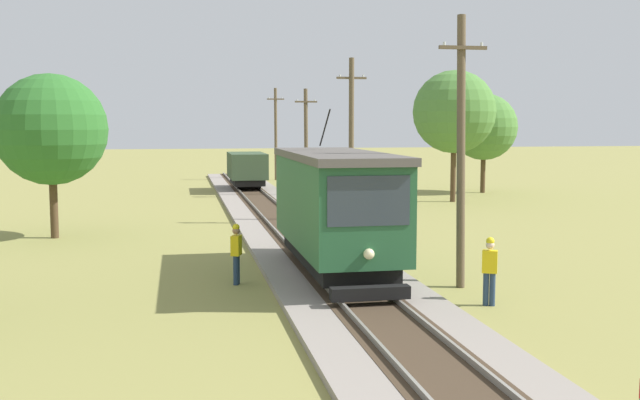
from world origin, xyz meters
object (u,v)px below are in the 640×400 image
(red_tram, at_px, (335,206))
(gravel_pile, at_px, (332,185))
(utility_pole_distant, at_px, (276,133))
(second_worker, at_px, (236,251))
(track_worker, at_px, (490,268))
(tree_left_near, at_px, (484,127))
(tree_right_near, at_px, (454,112))
(utility_pole_far, at_px, (306,142))
(utility_pole_near_tram, at_px, (461,149))
(utility_pole_mid, at_px, (351,139))
(freight_car, at_px, (247,169))
(tree_right_far, at_px, (51,130))

(red_tram, height_order, gravel_pile, red_tram)
(utility_pole_distant, xyz_separation_m, second_worker, (-6.27, -39.28, -2.86))
(red_tram, bearing_deg, second_worker, -174.21)
(track_worker, relative_size, tree_left_near, 0.27)
(gravel_pile, height_order, track_worker, track_worker)
(track_worker, relative_size, tree_right_near, 0.23)
(utility_pole_far, bearing_deg, utility_pole_near_tram, -90.00)
(utility_pole_near_tram, distance_m, gravel_pile, 28.45)
(tree_left_near, bearing_deg, red_tram, -121.55)
(tree_left_near, bearing_deg, utility_pole_mid, -132.53)
(second_worker, bearing_deg, track_worker, 169.38)
(freight_car, bearing_deg, tree_right_near, -38.54)
(utility_pole_mid, distance_m, second_worker, 14.02)
(red_tram, relative_size, tree_left_near, 1.29)
(red_tram, xyz_separation_m, track_worker, (3.19, -4.05, -1.21))
(utility_pole_distant, bearing_deg, utility_pole_mid, -90.00)
(gravel_pile, xyz_separation_m, tree_right_near, (6.07, -6.32, 4.72))
(utility_pole_near_tram, bearing_deg, red_tram, 152.26)
(track_worker, bearing_deg, utility_pole_mid, -154.77)
(gravel_pile, relative_size, tree_right_near, 0.37)
(utility_pole_distant, relative_size, tree_right_near, 0.97)
(utility_pole_near_tram, xyz_separation_m, utility_pole_far, (0.00, 26.01, -0.45))
(utility_pole_distant, relative_size, gravel_pile, 2.61)
(red_tram, distance_m, tree_right_far, 13.97)
(freight_car, relative_size, tree_left_near, 0.79)
(freight_car, relative_size, tree_right_far, 0.78)
(utility_pole_distant, distance_m, second_worker, 39.88)
(tree_right_near, bearing_deg, gravel_pile, 133.86)
(utility_pole_mid, relative_size, tree_left_near, 1.15)
(utility_pole_distant, bearing_deg, tree_right_near, -66.60)
(tree_left_near, distance_m, tree_right_far, 29.39)
(utility_pole_near_tram, xyz_separation_m, tree_left_near, (12.20, 26.91, 0.45))
(red_tram, bearing_deg, tree_left_near, 58.45)
(freight_car, height_order, utility_pole_distant, utility_pole_distant)
(gravel_pile, bearing_deg, tree_right_near, -46.14)
(utility_pole_distant, distance_m, gravel_pile, 13.11)
(gravel_pile, distance_m, second_worker, 28.03)
(tree_right_near, bearing_deg, utility_pole_mid, -134.69)
(track_worker, bearing_deg, second_worker, -95.67)
(freight_car, bearing_deg, tree_left_near, -14.67)
(freight_car, bearing_deg, utility_pole_mid, -79.32)
(freight_car, distance_m, utility_pole_distant, 10.53)
(utility_pole_mid, bearing_deg, red_tram, -105.37)
(tree_right_near, bearing_deg, freight_car, 141.46)
(utility_pole_far, distance_m, tree_left_near, 12.26)
(red_tram, height_order, utility_pole_distant, utility_pole_distant)
(utility_pole_near_tram, relative_size, utility_pole_far, 1.13)
(tree_right_near, distance_m, tree_right_far, 23.43)
(freight_car, height_order, tree_right_far, tree_right_far)
(red_tram, xyz_separation_m, utility_pole_near_tram, (3.27, -1.72, 1.75))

